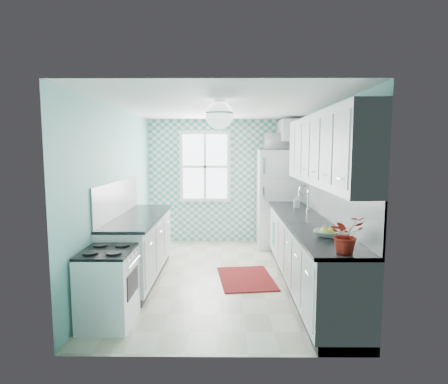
{
  "coord_description": "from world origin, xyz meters",
  "views": [
    {
      "loc": [
        0.09,
        -5.45,
        1.9
      ],
      "look_at": [
        0.05,
        0.25,
        1.25
      ],
      "focal_mm": 30.0,
      "sensor_mm": 36.0,
      "label": 1
    }
  ],
  "objects_px": {
    "fridge": "(279,199)",
    "microwave": "(280,142)",
    "sink": "(298,211)",
    "potted_plant": "(346,234)",
    "stove": "(108,286)",
    "fruit_bowl": "(327,233)",
    "ceiling_light": "(219,115)"
  },
  "relations": [
    {
      "from": "stove",
      "to": "potted_plant",
      "type": "height_order",
      "value": "potted_plant"
    },
    {
      "from": "fridge",
      "to": "microwave",
      "type": "height_order",
      "value": "microwave"
    },
    {
      "from": "stove",
      "to": "sink",
      "type": "bearing_deg",
      "value": 38.13
    },
    {
      "from": "ceiling_light",
      "to": "potted_plant",
      "type": "distance_m",
      "value": 2.1
    },
    {
      "from": "ceiling_light",
      "to": "fridge",
      "type": "xyz_separation_m",
      "value": [
        1.11,
        2.58,
        -1.38
      ]
    },
    {
      "from": "potted_plant",
      "to": "microwave",
      "type": "xyz_separation_m",
      "value": [
        -0.09,
        3.81,
        0.93
      ]
    },
    {
      "from": "sink",
      "to": "fruit_bowl",
      "type": "bearing_deg",
      "value": -90.75
    },
    {
      "from": "fridge",
      "to": "sink",
      "type": "xyz_separation_m",
      "value": [
        0.09,
        -1.42,
        -0.01
      ]
    },
    {
      "from": "stove",
      "to": "microwave",
      "type": "height_order",
      "value": "microwave"
    },
    {
      "from": "fridge",
      "to": "stove",
      "type": "height_order",
      "value": "fridge"
    },
    {
      "from": "fruit_bowl",
      "to": "ceiling_light",
      "type": "bearing_deg",
      "value": 154.32
    },
    {
      "from": "stove",
      "to": "sink",
      "type": "xyz_separation_m",
      "value": [
        2.4,
        1.88,
        0.51
      ]
    },
    {
      "from": "ceiling_light",
      "to": "sink",
      "type": "height_order",
      "value": "ceiling_light"
    },
    {
      "from": "sink",
      "to": "fridge",
      "type": "bearing_deg",
      "value": 93.19
    },
    {
      "from": "ceiling_light",
      "to": "stove",
      "type": "distance_m",
      "value": 2.36
    },
    {
      "from": "stove",
      "to": "microwave",
      "type": "bearing_deg",
      "value": 55.12
    },
    {
      "from": "fridge",
      "to": "microwave",
      "type": "distance_m",
      "value": 1.1
    },
    {
      "from": "fridge",
      "to": "sink",
      "type": "distance_m",
      "value": 1.43
    },
    {
      "from": "fruit_bowl",
      "to": "potted_plant",
      "type": "height_order",
      "value": "potted_plant"
    },
    {
      "from": "sink",
      "to": "microwave",
      "type": "xyz_separation_m",
      "value": [
        -0.09,
        1.42,
        1.11
      ]
    },
    {
      "from": "potted_plant",
      "to": "microwave",
      "type": "relative_size",
      "value": 0.62
    },
    {
      "from": "fruit_bowl",
      "to": "sink",
      "type": "bearing_deg",
      "value": 89.86
    },
    {
      "from": "potted_plant",
      "to": "stove",
      "type": "bearing_deg",
      "value": 168.13
    },
    {
      "from": "potted_plant",
      "to": "microwave",
      "type": "bearing_deg",
      "value": 91.35
    },
    {
      "from": "ceiling_light",
      "to": "fruit_bowl",
      "type": "distance_m",
      "value": 1.89
    },
    {
      "from": "fridge",
      "to": "potted_plant",
      "type": "relative_size",
      "value": 5.3
    },
    {
      "from": "sink",
      "to": "potted_plant",
      "type": "bearing_deg",
      "value": -90.71
    },
    {
      "from": "stove",
      "to": "potted_plant",
      "type": "xyz_separation_m",
      "value": [
        2.4,
        -0.5,
        0.69
      ]
    },
    {
      "from": "potted_plant",
      "to": "sink",
      "type": "bearing_deg",
      "value": 89.9
    },
    {
      "from": "fridge",
      "to": "potted_plant",
      "type": "distance_m",
      "value": 3.81
    },
    {
      "from": "stove",
      "to": "fruit_bowl",
      "type": "xyz_separation_m",
      "value": [
        2.4,
        0.15,
        0.55
      ]
    },
    {
      "from": "ceiling_light",
      "to": "microwave",
      "type": "distance_m",
      "value": 2.82
    }
  ]
}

